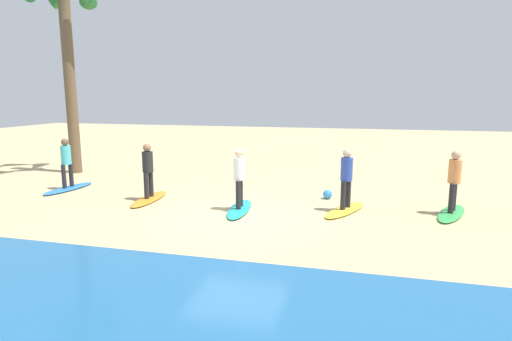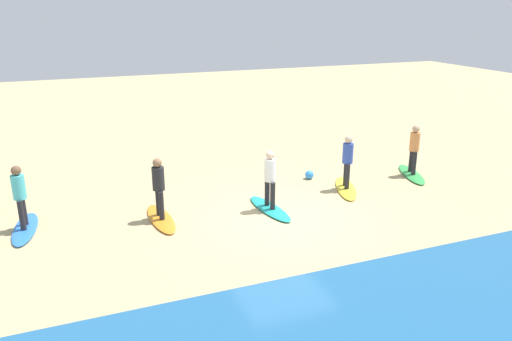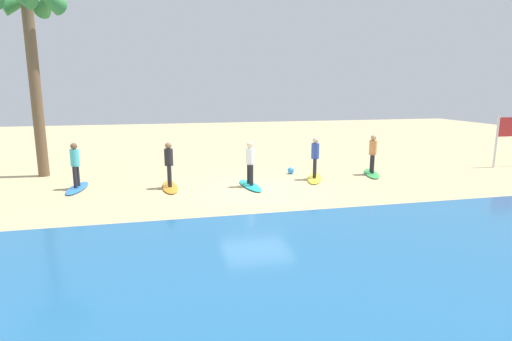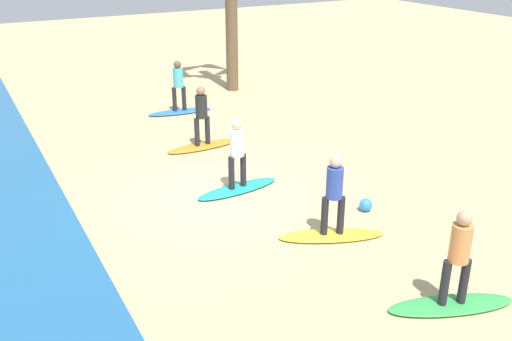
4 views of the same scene
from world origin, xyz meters
The scene contains 13 objects.
ground_plane centered at (0.00, 0.00, 0.00)m, with size 60.00×60.00×0.00m, color tan.
surfboard_green centered at (-5.50, -1.59, 0.04)m, with size 2.10×0.56×0.09m, color green.
surfer_green centered at (-5.50, -1.59, 1.04)m, with size 0.32×0.44×1.64m.
surfboard_yellow centered at (-2.73, -1.23, 0.04)m, with size 2.10×0.56×0.09m, color yellow.
surfer_yellow centered at (-2.73, -1.23, 1.04)m, with size 0.32×0.44×1.64m.
surfboard_teal centered at (0.11, -0.60, 0.04)m, with size 2.10×0.56×0.09m, color teal.
surfer_teal centered at (0.11, -0.60, 1.04)m, with size 0.32×0.46×1.64m.
surfboard_orange centered at (3.09, -1.03, 0.04)m, with size 2.10×0.56×0.09m, color orange.
surfer_orange centered at (3.09, -1.03, 1.04)m, with size 0.32×0.46×1.64m.
surfboard_blue centered at (6.44, -1.68, 0.04)m, with size 2.10×0.56×0.09m, color blue.
surfer_blue centered at (6.44, -1.68, 1.04)m, with size 0.32×0.46×1.64m.
palm_tree centered at (8.25, -4.51, 6.36)m, with size 2.88×3.03×7.94m.
beach_ball centered at (-2.14, -2.55, 0.14)m, with size 0.28×0.28×0.28m, color #338CE5.
Camera 3 is at (3.39, 14.39, 3.70)m, focal length 29.10 mm.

